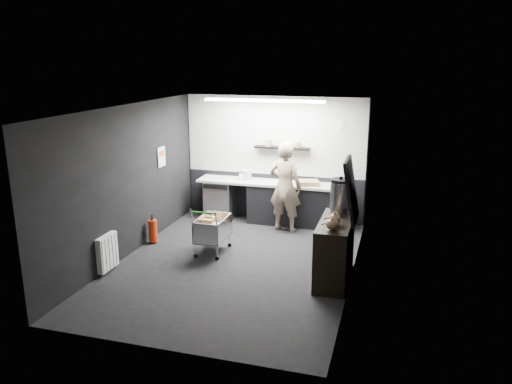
# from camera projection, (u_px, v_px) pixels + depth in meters

# --- Properties ---
(floor) EXTENTS (5.50, 5.50, 0.00)m
(floor) POSITION_uv_depth(u_px,v_px,m) (235.00, 264.00, 8.70)
(floor) COLOR black
(floor) RESTS_ON ground
(ceiling) EXTENTS (5.50, 5.50, 0.00)m
(ceiling) POSITION_uv_depth(u_px,v_px,m) (233.00, 108.00, 7.99)
(ceiling) COLOR white
(ceiling) RESTS_ON wall_back
(wall_back) EXTENTS (5.50, 0.00, 5.50)m
(wall_back) POSITION_uv_depth(u_px,v_px,m) (274.00, 158.00, 10.90)
(wall_back) COLOR black
(wall_back) RESTS_ON floor
(wall_front) EXTENTS (5.50, 0.00, 5.50)m
(wall_front) POSITION_uv_depth(u_px,v_px,m) (159.00, 247.00, 5.80)
(wall_front) COLOR black
(wall_front) RESTS_ON floor
(wall_left) EXTENTS (0.00, 5.50, 5.50)m
(wall_left) POSITION_uv_depth(u_px,v_px,m) (128.00, 181.00, 8.88)
(wall_left) COLOR black
(wall_left) RESTS_ON floor
(wall_right) EXTENTS (0.00, 5.50, 5.50)m
(wall_right) POSITION_uv_depth(u_px,v_px,m) (355.00, 198.00, 7.81)
(wall_right) COLOR black
(wall_right) RESTS_ON floor
(kitchen_wall_panel) EXTENTS (3.95, 0.02, 1.70)m
(kitchen_wall_panel) POSITION_uv_depth(u_px,v_px,m) (274.00, 136.00, 10.75)
(kitchen_wall_panel) COLOR silver
(kitchen_wall_panel) RESTS_ON wall_back
(dado_panel) EXTENTS (3.95, 0.02, 1.00)m
(dado_panel) POSITION_uv_depth(u_px,v_px,m) (274.00, 196.00, 11.10)
(dado_panel) COLOR black
(dado_panel) RESTS_ON wall_back
(floating_shelf) EXTENTS (1.20, 0.22, 0.04)m
(floating_shelf) POSITION_uv_depth(u_px,v_px,m) (282.00, 148.00, 10.65)
(floating_shelf) COLOR black
(floating_shelf) RESTS_ON wall_back
(wall_clock) EXTENTS (0.20, 0.03, 0.20)m
(wall_clock) POSITION_uv_depth(u_px,v_px,m) (340.00, 124.00, 10.28)
(wall_clock) COLOR white
(wall_clock) RESTS_ON wall_back
(poster) EXTENTS (0.02, 0.30, 0.40)m
(poster) POSITION_uv_depth(u_px,v_px,m) (161.00, 157.00, 10.03)
(poster) COLOR white
(poster) RESTS_ON wall_left
(poster_red_band) EXTENTS (0.02, 0.22, 0.10)m
(poster_red_band) POSITION_uv_depth(u_px,v_px,m) (161.00, 153.00, 10.01)
(poster_red_band) COLOR red
(poster_red_band) RESTS_ON poster
(radiator) EXTENTS (0.10, 0.50, 0.60)m
(radiator) POSITION_uv_depth(u_px,v_px,m) (107.00, 252.00, 8.29)
(radiator) COLOR white
(radiator) RESTS_ON wall_left
(ceiling_strip) EXTENTS (2.40, 0.20, 0.04)m
(ceiling_strip) POSITION_uv_depth(u_px,v_px,m) (264.00, 101.00, 9.72)
(ceiling_strip) COLOR white
(ceiling_strip) RESTS_ON ceiling
(prep_counter) EXTENTS (3.20, 0.61, 0.90)m
(prep_counter) POSITION_uv_depth(u_px,v_px,m) (276.00, 202.00, 10.79)
(prep_counter) COLOR black
(prep_counter) RESTS_ON floor
(person) EXTENTS (0.73, 0.53, 1.86)m
(person) POSITION_uv_depth(u_px,v_px,m) (285.00, 187.00, 10.17)
(person) COLOR beige
(person) RESTS_ON floor
(shopping_cart) EXTENTS (0.49, 0.83, 0.91)m
(shopping_cart) POSITION_uv_depth(u_px,v_px,m) (212.00, 230.00, 9.12)
(shopping_cart) COLOR silver
(shopping_cart) RESTS_ON floor
(sideboard) EXTENTS (0.57, 1.33, 1.99)m
(sideboard) POSITION_uv_depth(u_px,v_px,m) (336.00, 242.00, 7.97)
(sideboard) COLOR black
(sideboard) RESTS_ON floor
(fire_extinguisher) EXTENTS (0.16, 0.16, 0.54)m
(fire_extinguisher) POSITION_uv_depth(u_px,v_px,m) (153.00, 230.00, 9.62)
(fire_extinguisher) COLOR red
(fire_extinguisher) RESTS_ON floor
(cardboard_box) EXTENTS (0.55, 0.47, 0.09)m
(cardboard_box) POSITION_uv_depth(u_px,v_px,m) (307.00, 183.00, 10.43)
(cardboard_box) COLOR olive
(cardboard_box) RESTS_ON prep_counter
(pink_tub) EXTENTS (0.23, 0.23, 0.23)m
(pink_tub) POSITION_uv_depth(u_px,v_px,m) (246.00, 175.00, 10.82)
(pink_tub) COLOR beige
(pink_tub) RESTS_ON prep_counter
(white_container) EXTENTS (0.18, 0.16, 0.14)m
(white_container) POSITION_uv_depth(u_px,v_px,m) (243.00, 177.00, 10.80)
(white_container) COLOR white
(white_container) RESTS_ON prep_counter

